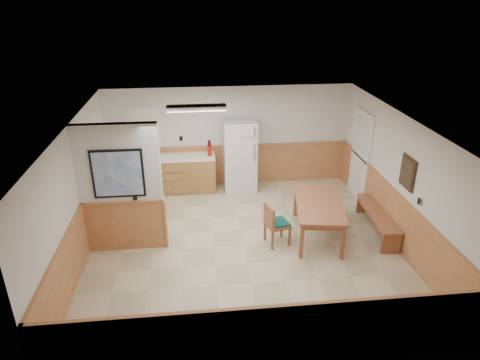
{
  "coord_description": "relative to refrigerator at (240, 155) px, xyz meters",
  "views": [
    {
      "loc": [
        -0.84,
        -7.07,
        4.63
      ],
      "look_at": [
        -0.03,
        0.4,
        1.24
      ],
      "focal_mm": 32.0,
      "sensor_mm": 36.0,
      "label": 1
    }
  ],
  "objects": [
    {
      "name": "dining_table",
      "position": [
        1.32,
        -2.4,
        -0.23
      ],
      "size": [
        1.15,
        1.88,
        0.75
      ],
      "rotation": [
        0.0,
        0.0,
        -0.16
      ],
      "color": "brown",
      "rests_on": "ground"
    },
    {
      "name": "exterior_door",
      "position": [
        2.76,
        -0.73,
        0.16
      ],
      "size": [
        0.07,
        1.02,
        2.15
      ],
      "color": "white",
      "rests_on": "ground"
    },
    {
      "name": "fire_extinguisher",
      "position": [
        -0.73,
        0.01,
        0.19
      ],
      "size": [
        0.1,
        0.1,
        0.4
      ],
      "rotation": [
        0.0,
        0.0,
        0.01
      ],
      "color": "red",
      "rests_on": "kitchen_counter"
    },
    {
      "name": "partition_wall",
      "position": [
        -2.46,
        -2.43,
        0.35
      ],
      "size": [
        1.5,
        0.2,
        2.5
      ],
      "color": "silver",
      "rests_on": "ground"
    },
    {
      "name": "kitchen_window",
      "position": [
        -2.31,
        0.35,
        0.66
      ],
      "size": [
        0.8,
        0.04,
        1.0
      ],
      "color": "white",
      "rests_on": "back_wall"
    },
    {
      "name": "fluorescent_fixture",
      "position": [
        -1.01,
        -1.33,
        1.56
      ],
      "size": [
        1.2,
        0.3,
        0.09
      ],
      "color": "white",
      "rests_on": "ceiling"
    },
    {
      "name": "left_wall",
      "position": [
        -3.21,
        -2.63,
        0.36
      ],
      "size": [
        0.02,
        6.0,
        2.5
      ],
      "primitive_type": "cube",
      "color": "silver",
      "rests_on": "ground"
    },
    {
      "name": "right_wall",
      "position": [
        2.79,
        -2.63,
        0.36
      ],
      "size": [
        0.02,
        6.0,
        2.5
      ],
      "primitive_type": "cube",
      "color": "silver",
      "rests_on": "ground"
    },
    {
      "name": "wainscot_right",
      "position": [
        2.77,
        -2.63,
        -0.39
      ],
      "size": [
        0.04,
        6.0,
        1.0
      ],
      "primitive_type": "cube",
      "color": "tan",
      "rests_on": "ground"
    },
    {
      "name": "soap_bottle",
      "position": [
        -2.29,
        0.07,
        0.12
      ],
      "size": [
        0.08,
        0.08,
        0.21
      ],
      "primitive_type": "cylinder",
      "rotation": [
        0.0,
        0.0,
        -0.27
      ],
      "color": "#177F2C",
      "rests_on": "kitchen_counter"
    },
    {
      "name": "ceiling",
      "position": [
        -0.21,
        -2.63,
        1.61
      ],
      "size": [
        6.0,
        6.0,
        0.02
      ],
      "primitive_type": "cube",
      "color": "silver",
      "rests_on": "back_wall"
    },
    {
      "name": "wainscot_back",
      "position": [
        -0.21,
        0.35,
        -0.39
      ],
      "size": [
        6.0,
        0.04,
        1.0
      ],
      "primitive_type": "cube",
      "color": "tan",
      "rests_on": "ground"
    },
    {
      "name": "kitchen_counter",
      "position": [
        -1.41,
        0.05,
        -0.43
      ],
      "size": [
        2.2,
        0.61,
        1.0
      ],
      "color": "#A06939",
      "rests_on": "ground"
    },
    {
      "name": "ground",
      "position": [
        -0.21,
        -2.63,
        -0.89
      ],
      "size": [
        6.0,
        6.0,
        0.0
      ],
      "primitive_type": "plane",
      "color": "#C8B590",
      "rests_on": "ground"
    },
    {
      "name": "back_wall",
      "position": [
        -0.21,
        0.37,
        0.36
      ],
      "size": [
        6.0,
        0.02,
        2.5
      ],
      "primitive_type": "cube",
      "color": "silver",
      "rests_on": "ground"
    },
    {
      "name": "dining_chair",
      "position": [
        0.38,
        -2.61,
        -0.39
      ],
      "size": [
        0.66,
        0.52,
        0.85
      ],
      "rotation": [
        0.0,
        0.0,
        0.24
      ],
      "color": "brown",
      "rests_on": "ground"
    },
    {
      "name": "wall_painting",
      "position": [
        2.76,
        -2.93,
        0.66
      ],
      "size": [
        0.04,
        0.5,
        0.6
      ],
      "color": "#372116",
      "rests_on": "right_wall"
    },
    {
      "name": "wainscot_left",
      "position": [
        -3.19,
        -2.63,
        -0.39
      ],
      "size": [
        0.04,
        6.0,
        1.0
      ],
      "primitive_type": "cube",
      "color": "tan",
      "rests_on": "ground"
    },
    {
      "name": "dining_bench",
      "position": [
        2.59,
        -2.37,
        -0.54
      ],
      "size": [
        0.51,
        1.75,
        0.45
      ],
      "rotation": [
        0.0,
        0.0,
        -0.07
      ],
      "color": "brown",
      "rests_on": "ground"
    },
    {
      "name": "refrigerator",
      "position": [
        0.0,
        0.0,
        0.0
      ],
      "size": [
        0.8,
        0.73,
        1.77
      ],
      "rotation": [
        0.0,
        0.0,
        0.02
      ],
      "color": "silver",
      "rests_on": "ground"
    }
  ]
}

